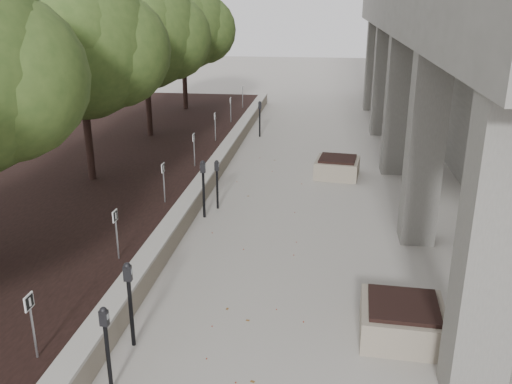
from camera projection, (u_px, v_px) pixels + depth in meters
The scene contains 20 objects.
retaining_wall at pixel (209, 177), 15.29m from camera, with size 0.39×26.00×0.50m, color gray, non-canonical shape.
planting_bed at pixel (84, 173), 15.76m from camera, with size 7.00×26.00×0.40m, color black.
crabapple_tree_3 at pixel (82, 76), 13.76m from camera, with size 4.60×4.00×5.44m, color #334C1D, non-canonical shape.
crabapple_tree_4 at pixel (145, 56), 18.44m from camera, with size 4.60×4.00×5.44m, color #334C1D, non-canonical shape.
crabapple_tree_5 at pixel (183, 45), 23.11m from camera, with size 4.60×4.00×5.44m, color #334C1D, non-canonical shape.
parking_sign_2 at pixel (33, 327), 7.20m from camera, with size 0.04×0.22×0.96m, color black, non-canonical shape.
parking_sign_3 at pixel (117, 235), 10.01m from camera, with size 0.04×0.22×0.96m, color black, non-canonical shape.
parking_sign_4 at pixel (164, 183), 12.81m from camera, with size 0.04×0.22×0.96m, color black, non-canonical shape.
parking_sign_5 at pixel (194, 150), 15.61m from camera, with size 0.04×0.22×0.96m, color black, non-canonical shape.
parking_sign_6 at pixel (215, 127), 18.42m from camera, with size 0.04×0.22×0.96m, color black, non-canonical shape.
parking_sign_7 at pixel (231, 110), 21.22m from camera, with size 0.04×0.22×0.96m, color black, non-canonical shape.
parking_sign_8 at pixel (243, 97), 24.02m from camera, with size 0.04×0.22×0.96m, color black, non-canonical shape.
parking_meter_1 at pixel (107, 350), 7.11m from camera, with size 0.13×0.09×1.28m, color black, non-canonical shape.
parking_meter_2 at pixel (130, 305), 8.06m from camera, with size 0.14×0.10×1.39m, color black, non-canonical shape.
parking_meter_3 at pixel (204, 189), 12.90m from camera, with size 0.14×0.10×1.42m, color black, non-canonical shape.
parking_meter_4 at pixel (217, 185), 13.48m from camera, with size 0.12×0.09×1.26m, color black, non-canonical shape.
parking_meter_5 at pixel (260, 119), 20.55m from camera, with size 0.13×0.10×1.36m, color black, non-canonical shape.
planter_front at pixel (402, 320), 8.41m from camera, with size 1.25×1.25×0.58m, color gray, non-canonical shape.
planter_back at pixel (337, 167), 16.06m from camera, with size 1.23×1.23×0.57m, color gray, non-canonical shape.
berry_scatter at pixel (250, 249), 11.42m from camera, with size 3.30×14.10×0.02m, color maroon, non-canonical shape.
Camera 1 is at (1.38, -5.26, 4.96)m, focal length 38.35 mm.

